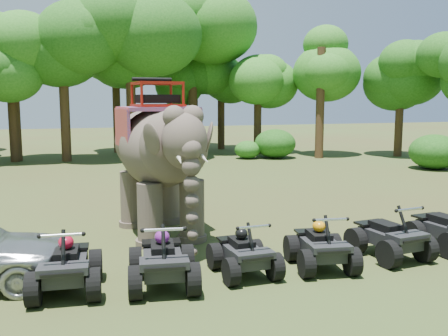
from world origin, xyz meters
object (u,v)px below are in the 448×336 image
Objects in this scene: elephant at (159,157)px; atv_1 at (163,253)px; atv_0 at (66,259)px; atv_4 at (390,230)px; atv_2 at (244,247)px; atv_3 at (321,240)px.

atv_1 is at bearing -104.95° from elephant.
elephant is at bearing 60.83° from atv_0.
atv_0 is 1.85m from atv_1.
atv_4 is (4.74, -3.78, -1.47)m from elephant.
atv_1 reaches higher than atv_4.
elephant is 4.25m from atv_2.
atv_4 is (1.89, 0.16, 0.03)m from atv_3.
elephant is 3.12× the size of atv_2.
atv_4 is (5.41, 0.18, -0.02)m from atv_1.
atv_1 is at bearing -3.34° from atv_0.
atv_4 is at bearing -43.78° from elephant.
atv_0 is 0.98× the size of atv_1.
atv_1 is 5.42m from atv_4.
atv_0 is at bearing 176.33° from atv_2.
atv_2 is at bearing 12.64° from atv_1.
atv_2 is (1.76, 0.15, -0.08)m from atv_1.
atv_0 is 1.05× the size of atv_3.
elephant is at bearing 88.22° from atv_1.
atv_2 is (1.09, -3.81, -1.53)m from elephant.
atv_2 is at bearing 3.07° from atv_0.
atv_1 is at bearing -176.97° from atv_2.
elephant is at bearing 104.22° from atv_2.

